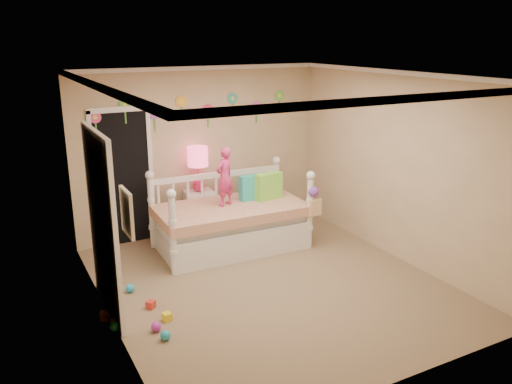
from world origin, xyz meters
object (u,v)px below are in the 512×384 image
table_lamp (198,162)px  nightstand (200,213)px  child (225,177)px  daybed (231,209)px

table_lamp → nightstand: bearing=0.0°
child → nightstand: size_ratio=1.21×
child → nightstand: bearing=-103.8°
daybed → table_lamp: size_ratio=3.14×
child → table_lamp: size_ratio=1.23×
nightstand → child: bearing=-74.2°
daybed → nightstand: bearing=107.8°
nightstand → table_lamp: bearing=0.0°
daybed → nightstand: daybed is taller
child → table_lamp: 0.71m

